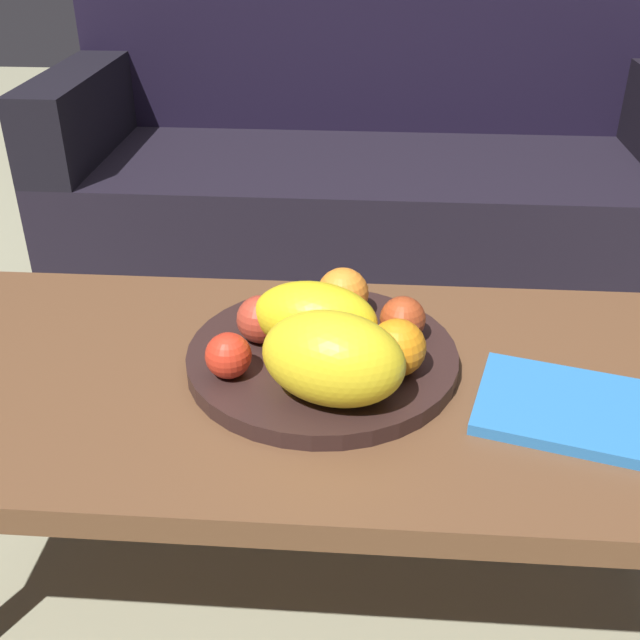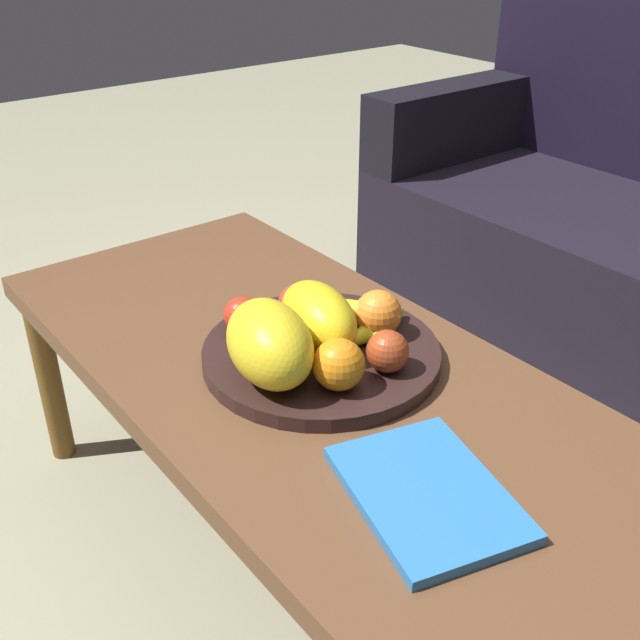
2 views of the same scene
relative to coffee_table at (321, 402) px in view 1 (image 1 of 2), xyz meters
name	(u,v)px [view 1 (image 1 of 2)]	position (x,y,z in m)	size (l,w,h in m)	color
ground_plane	(321,589)	(0.00, 0.00, -0.39)	(8.00, 8.00, 0.00)	gray
coffee_table	(321,402)	(0.00, 0.00, 0.00)	(1.27, 0.58, 0.44)	brown
couch	(370,180)	(0.06, 1.19, -0.09)	(1.70, 0.70, 0.90)	black
fruit_bowl	(320,357)	(0.00, 0.03, 0.06)	(0.39, 0.39, 0.03)	#2F1D1B
melon_large_front	(315,318)	(-0.01, 0.03, 0.12)	(0.18, 0.10, 0.10)	yellow
melon_smaller_beside	(333,359)	(0.02, -0.09, 0.13)	(0.19, 0.12, 0.12)	yellow
orange_front	(343,294)	(0.02, 0.13, 0.11)	(0.08, 0.08, 0.08)	orange
orange_left	(397,348)	(0.10, -0.02, 0.11)	(0.08, 0.08, 0.08)	orange
apple_front	(403,319)	(0.11, 0.07, 0.10)	(0.07, 0.07, 0.07)	#A73F1C
apple_left	(228,356)	(-0.12, -0.04, 0.10)	(0.06, 0.06, 0.06)	red
apple_right	(261,319)	(-0.09, 0.05, 0.11)	(0.07, 0.07, 0.07)	#B23A28
banana_bunch	(331,305)	(0.01, 0.12, 0.10)	(0.15, 0.16, 0.06)	yellow
magazine	(574,409)	(0.34, -0.07, 0.05)	(0.25, 0.18, 0.02)	#2C74BE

